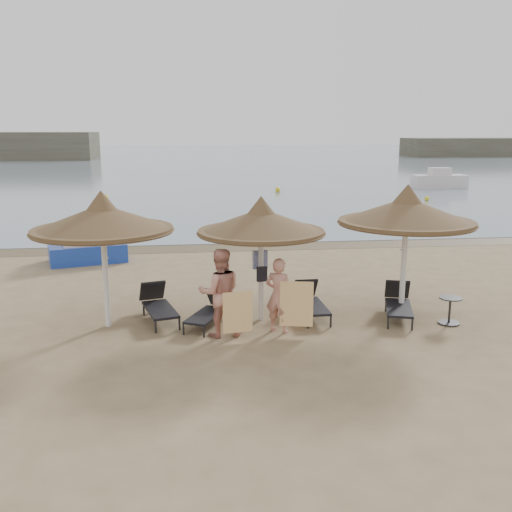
{
  "coord_description": "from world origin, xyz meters",
  "views": [
    {
      "loc": [
        -1.05,
        -11.86,
        4.4
      ],
      "look_at": [
        0.49,
        1.2,
        1.47
      ],
      "focal_mm": 40.0,
      "sensor_mm": 36.0,
      "label": 1
    }
  ],
  "objects_px": {
    "palapa_center": "(261,222)",
    "lounger_near_left": "(210,310)",
    "palapa_left": "(102,219)",
    "lounger_far_right": "(398,302)",
    "pedal_boat": "(86,249)",
    "lounger_far_left": "(158,304)",
    "palapa_right": "(407,212)",
    "lounger_near_right": "(310,301)",
    "person_left": "(220,286)",
    "side_table": "(450,311)",
    "person_right": "(279,289)"
  },
  "relations": [
    {
      "from": "palapa_right",
      "to": "person_right",
      "type": "relative_size",
      "value": 1.64
    },
    {
      "from": "palapa_left",
      "to": "lounger_near_left",
      "type": "bearing_deg",
      "value": -2.62
    },
    {
      "from": "lounger_near_left",
      "to": "person_left",
      "type": "xyz_separation_m",
      "value": [
        0.21,
        -0.78,
        0.79
      ]
    },
    {
      "from": "lounger_far_right",
      "to": "pedal_boat",
      "type": "distance_m",
      "value": 10.87
    },
    {
      "from": "palapa_left",
      "to": "lounger_far_right",
      "type": "xyz_separation_m",
      "value": [
        6.82,
        -0.12,
        -2.12
      ]
    },
    {
      "from": "lounger_near_left",
      "to": "lounger_near_right",
      "type": "relative_size",
      "value": 0.96
    },
    {
      "from": "lounger_near_right",
      "to": "lounger_far_right",
      "type": "relative_size",
      "value": 0.95
    },
    {
      "from": "palapa_center",
      "to": "person_left",
      "type": "bearing_deg",
      "value": -137.19
    },
    {
      "from": "lounger_near_right",
      "to": "side_table",
      "type": "relative_size",
      "value": 2.77
    },
    {
      "from": "lounger_near_right",
      "to": "lounger_near_left",
      "type": "bearing_deg",
      "value": -172.79
    },
    {
      "from": "pedal_boat",
      "to": "palapa_center",
      "type": "bearing_deg",
      "value": -68.27
    },
    {
      "from": "lounger_far_right",
      "to": "person_left",
      "type": "xyz_separation_m",
      "value": [
        -4.3,
        -0.77,
        0.77
      ]
    },
    {
      "from": "palapa_center",
      "to": "lounger_near_left",
      "type": "xyz_separation_m",
      "value": [
        -1.21,
        -0.15,
        -2.01
      ]
    },
    {
      "from": "lounger_far_right",
      "to": "pedal_boat",
      "type": "relative_size",
      "value": 0.66
    },
    {
      "from": "side_table",
      "to": "person_left",
      "type": "height_order",
      "value": "person_left"
    },
    {
      "from": "lounger_near_left",
      "to": "pedal_boat",
      "type": "bearing_deg",
      "value": 145.48
    },
    {
      "from": "palapa_left",
      "to": "palapa_center",
      "type": "relative_size",
      "value": 1.06
    },
    {
      "from": "palapa_left",
      "to": "lounger_near_left",
      "type": "xyz_separation_m",
      "value": [
        2.31,
        -0.11,
        -2.15
      ]
    },
    {
      "from": "lounger_near_left",
      "to": "palapa_center",
      "type": "bearing_deg",
      "value": 32.98
    },
    {
      "from": "palapa_right",
      "to": "lounger_far_left",
      "type": "relative_size",
      "value": 1.7
    },
    {
      "from": "palapa_right",
      "to": "lounger_far_right",
      "type": "relative_size",
      "value": 1.74
    },
    {
      "from": "lounger_near_left",
      "to": "person_right",
      "type": "height_order",
      "value": "person_right"
    },
    {
      "from": "lounger_far_right",
      "to": "lounger_near_right",
      "type": "bearing_deg",
      "value": -173.06
    },
    {
      "from": "palapa_center",
      "to": "pedal_boat",
      "type": "height_order",
      "value": "palapa_center"
    },
    {
      "from": "lounger_far_right",
      "to": "pedal_boat",
      "type": "bearing_deg",
      "value": 157.95
    },
    {
      "from": "palapa_left",
      "to": "lounger_far_left",
      "type": "height_order",
      "value": "palapa_left"
    },
    {
      "from": "palapa_left",
      "to": "lounger_far_right",
      "type": "bearing_deg",
      "value": -0.99
    },
    {
      "from": "lounger_near_right",
      "to": "lounger_far_right",
      "type": "distance_m",
      "value": 2.1
    },
    {
      "from": "palapa_center",
      "to": "pedal_boat",
      "type": "xyz_separation_m",
      "value": [
        -5.13,
        6.71,
        -1.91
      ]
    },
    {
      "from": "lounger_near_right",
      "to": "lounger_far_right",
      "type": "xyz_separation_m",
      "value": [
        2.07,
        -0.37,
        0.0
      ]
    },
    {
      "from": "side_table",
      "to": "person_left",
      "type": "bearing_deg",
      "value": -178.54
    },
    {
      "from": "palapa_left",
      "to": "side_table",
      "type": "bearing_deg",
      "value": -5.5
    },
    {
      "from": "palapa_left",
      "to": "lounger_far_left",
      "type": "relative_size",
      "value": 1.67
    },
    {
      "from": "lounger_near_right",
      "to": "person_left",
      "type": "relative_size",
      "value": 0.78
    },
    {
      "from": "palapa_center",
      "to": "person_left",
      "type": "distance_m",
      "value": 1.84
    },
    {
      "from": "palapa_center",
      "to": "lounger_far_left",
      "type": "height_order",
      "value": "palapa_center"
    },
    {
      "from": "lounger_near_right",
      "to": "person_left",
      "type": "height_order",
      "value": "person_left"
    },
    {
      "from": "palapa_center",
      "to": "lounger_near_left",
      "type": "distance_m",
      "value": 2.36
    },
    {
      "from": "side_table",
      "to": "palapa_right",
      "type": "bearing_deg",
      "value": 141.15
    },
    {
      "from": "palapa_center",
      "to": "lounger_near_left",
      "type": "height_order",
      "value": "palapa_center"
    },
    {
      "from": "lounger_near_right",
      "to": "pedal_boat",
      "type": "bearing_deg",
      "value": 133.11
    },
    {
      "from": "lounger_far_left",
      "to": "side_table",
      "type": "distance_m",
      "value": 6.8
    },
    {
      "from": "person_left",
      "to": "pedal_boat",
      "type": "relative_size",
      "value": 0.81
    },
    {
      "from": "person_left",
      "to": "side_table",
      "type": "bearing_deg",
      "value": 177.26
    },
    {
      "from": "palapa_right",
      "to": "pedal_boat",
      "type": "height_order",
      "value": "palapa_right"
    },
    {
      "from": "palapa_left",
      "to": "palapa_right",
      "type": "height_order",
      "value": "palapa_right"
    },
    {
      "from": "palapa_right",
      "to": "lounger_far_right",
      "type": "distance_m",
      "value": 2.18
    },
    {
      "from": "lounger_far_left",
      "to": "person_right",
      "type": "xyz_separation_m",
      "value": [
        2.7,
        -1.21,
        0.61
      ]
    },
    {
      "from": "person_right",
      "to": "person_left",
      "type": "bearing_deg",
      "value": 33.56
    },
    {
      "from": "palapa_left",
      "to": "lounger_near_left",
      "type": "distance_m",
      "value": 3.16
    }
  ]
}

